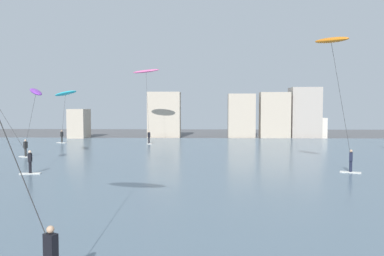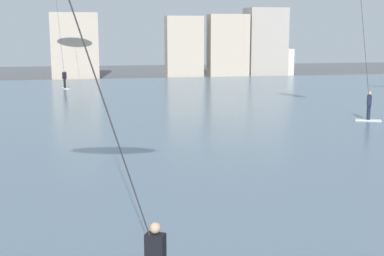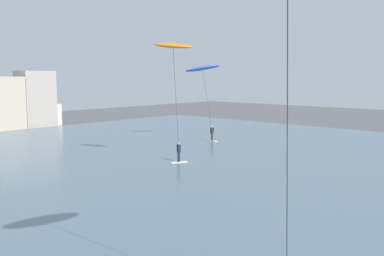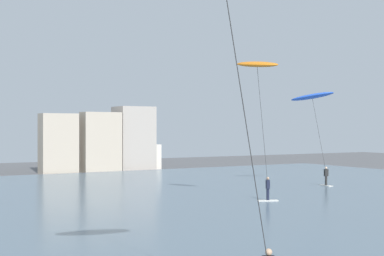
{
  "view_description": "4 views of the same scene",
  "coord_description": "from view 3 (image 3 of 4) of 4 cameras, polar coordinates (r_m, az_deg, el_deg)",
  "views": [
    {
      "loc": [
        1.06,
        -1.78,
        4.8
      ],
      "look_at": [
        0.54,
        13.14,
        3.97
      ],
      "focal_mm": 36.25,
      "sensor_mm": 36.0,
      "label": 1
    },
    {
      "loc": [
        -3.96,
        -0.87,
        5.04
      ],
      "look_at": [
        -0.94,
        14.56,
        2.16
      ],
      "focal_mm": 49.33,
      "sensor_mm": 36.0,
      "label": 2
    },
    {
      "loc": [
        -12.86,
        2.27,
        7.02
      ],
      "look_at": [
        -1.12,
        13.03,
        5.08
      ],
      "focal_mm": 40.06,
      "sensor_mm": 36.0,
      "label": 3
    },
    {
      "loc": [
        -12.66,
        -4.4,
        5.08
      ],
      "look_at": [
        -0.89,
        15.43,
        5.1
      ],
      "focal_mm": 52.45,
      "sensor_mm": 36.0,
      "label": 4
    }
  ],
  "objects": [
    {
      "name": "kitesurfer_blue",
      "position": [
        44.4,
        1.51,
        7.26
      ],
      "size": [
        3.57,
        3.46,
        8.25
      ],
      "color": "silver",
      "rests_on": "water_bay"
    },
    {
      "name": "kitesurfer_orange",
      "position": [
        31.81,
        -2.45,
        9.24
      ],
      "size": [
        3.81,
        3.45,
        9.49
      ],
      "color": "silver",
      "rests_on": "water_bay"
    },
    {
      "name": "water_bay",
      "position": [
        31.5,
        -22.29,
        -6.38
      ],
      "size": [
        84.0,
        52.0,
        0.1
      ],
      "primitive_type": "cube",
      "color": "slate",
      "rests_on": "ground"
    }
  ]
}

